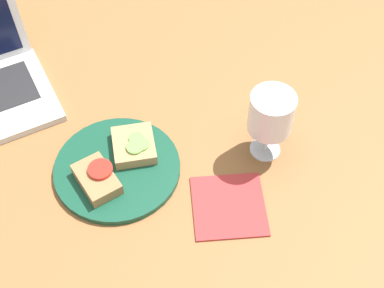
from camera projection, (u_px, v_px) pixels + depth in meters
wooden_table at (172, 152)px, 107.88cm from camera, size 140.00×140.00×3.00cm
plate at (117, 168)px, 102.96cm from camera, size 24.33×24.33×1.29cm
sandwich_with_cucumber at (134, 145)px, 103.88cm from camera, size 10.26×10.93×2.78cm
sandwich_with_tomato at (97, 178)px, 98.92cm from camera, size 7.01×10.04×3.20cm
wine_glass at (271, 116)px, 98.08cm from camera, size 8.42×8.42×15.22cm
napkin at (229, 206)px, 98.26cm from camera, size 17.50×17.64×0.40cm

